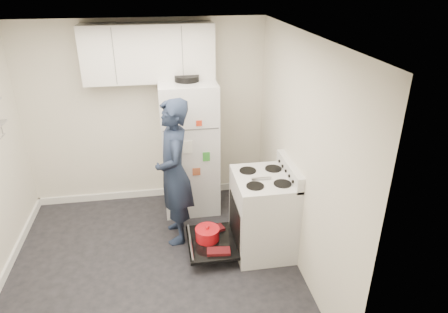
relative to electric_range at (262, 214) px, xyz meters
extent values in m
cube|color=black|center=(-1.26, -0.15, -0.47)|extent=(3.20, 3.20, 0.01)
cube|color=white|center=(-1.26, -0.15, 2.03)|extent=(3.20, 3.20, 0.01)
cube|color=silver|center=(-1.26, 1.45, 0.78)|extent=(3.20, 0.01, 2.50)
cube|color=silver|center=(-1.26, -1.75, 0.78)|extent=(3.20, 0.01, 2.50)
cube|color=silver|center=(0.34, -0.15, 0.78)|extent=(0.01, 3.20, 2.50)
cube|color=white|center=(-2.85, -0.15, -0.42)|extent=(0.03, 3.20, 0.10)
cube|color=white|center=(-1.26, 1.44, -0.42)|extent=(3.20, 0.03, 0.10)
cube|color=silver|center=(0.01, 0.00, -0.01)|extent=(0.65, 0.76, 0.92)
cube|color=black|center=(-0.06, 0.00, -0.07)|extent=(0.53, 0.60, 0.52)
cube|color=orange|center=(0.21, 0.00, -0.07)|extent=(0.02, 0.56, 0.46)
cylinder|color=black|center=(-0.01, 0.00, -0.25)|extent=(0.34, 0.34, 0.02)
cube|color=silver|center=(0.30, 0.00, 0.54)|extent=(0.08, 0.76, 0.18)
cube|color=silver|center=(0.01, 0.00, 0.47)|extent=(0.65, 0.76, 0.03)
cube|color=#B2B2B7|center=(-0.04, -0.05, 0.50)|extent=(0.22, 0.03, 0.01)
cube|color=black|center=(-0.59, 0.00, -0.32)|extent=(0.55, 0.70, 0.03)
cylinder|color=#B2B2B7|center=(-0.83, 0.00, -0.29)|extent=(0.02, 0.66, 0.02)
cylinder|color=red|center=(-0.63, 0.04, -0.24)|extent=(0.28, 0.28, 0.13)
cylinder|color=red|center=(-0.63, 0.04, -0.17)|extent=(0.29, 0.29, 0.02)
sphere|color=red|center=(-0.63, 0.04, -0.14)|extent=(0.04, 0.04, 0.04)
cube|color=maroon|center=(-0.54, -0.22, -0.29)|extent=(0.27, 0.16, 0.04)
cube|color=maroon|center=(-0.54, 0.20, -0.29)|extent=(0.29, 0.21, 0.04)
cube|color=silver|center=(-0.72, 1.10, 0.42)|extent=(0.72, 0.70, 1.78)
cube|color=#4C4C4C|center=(-0.72, 0.75, 0.80)|extent=(0.68, 0.01, 0.01)
cube|color=#B2B2B7|center=(-1.00, 0.73, 0.92)|extent=(0.03, 0.03, 0.20)
cube|color=#B2B2B7|center=(-1.00, 0.73, 0.50)|extent=(0.03, 0.03, 0.55)
cylinder|color=black|center=(-0.72, 1.10, 1.35)|extent=(0.30, 0.30, 0.07)
cube|color=green|center=(-0.54, 0.74, 0.43)|extent=(0.09, 0.01, 0.12)
cube|color=red|center=(-0.62, 0.74, 0.88)|extent=(0.07, 0.01, 0.07)
cube|color=yellow|center=(-0.87, 0.74, 0.81)|extent=(0.06, 0.01, 0.06)
cube|color=#B75A34|center=(-0.67, 0.74, 0.23)|extent=(0.10, 0.01, 0.10)
cube|color=white|center=(-0.77, 0.74, 0.58)|extent=(0.12, 0.01, 0.16)
cube|color=silver|center=(-1.16, 1.28, 1.63)|extent=(1.60, 0.33, 0.70)
imported|color=#192238|center=(-0.96, 0.39, 0.42)|extent=(0.45, 0.67, 1.77)
camera|label=1|loc=(-1.06, -3.75, 2.56)|focal=32.00mm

